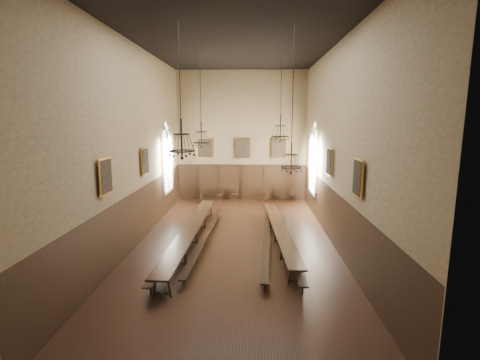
# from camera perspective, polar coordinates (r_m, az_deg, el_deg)

# --- Properties ---
(floor) EXTENTS (9.00, 18.00, 0.02)m
(floor) POSITION_cam_1_polar(r_m,az_deg,el_deg) (16.36, -0.76, -10.41)
(floor) COLOR black
(floor) RESTS_ON ground
(ceiling) EXTENTS (9.00, 18.00, 0.02)m
(ceiling) POSITION_cam_1_polar(r_m,az_deg,el_deg) (15.71, -0.84, 22.18)
(ceiling) COLOR black
(ceiling) RESTS_ON ground
(wall_back) EXTENTS (9.00, 0.02, 9.00)m
(wall_back) POSITION_cam_1_polar(r_m,az_deg,el_deg) (24.38, 0.29, 7.15)
(wall_back) COLOR #917A59
(wall_back) RESTS_ON ground
(wall_front) EXTENTS (9.00, 0.02, 9.00)m
(wall_front) POSITION_cam_1_polar(r_m,az_deg,el_deg) (6.47, -4.86, -0.51)
(wall_front) COLOR #917A59
(wall_front) RESTS_ON ground
(wall_left) EXTENTS (0.02, 18.00, 9.00)m
(wall_left) POSITION_cam_1_polar(r_m,az_deg,el_deg) (16.26, -16.95, 5.35)
(wall_left) COLOR #917A59
(wall_left) RESTS_ON ground
(wall_right) EXTENTS (0.02, 18.00, 9.00)m
(wall_right) POSITION_cam_1_polar(r_m,az_deg,el_deg) (15.82, 15.82, 5.29)
(wall_right) COLOR #917A59
(wall_right) RESTS_ON ground
(wainscot_panelling) EXTENTS (9.00, 18.00, 2.50)m
(wainscot_panelling) POSITION_cam_1_polar(r_m,az_deg,el_deg) (15.97, -0.77, -6.16)
(wainscot_panelling) COLOR black
(wainscot_panelling) RESTS_ON floor
(table_left) EXTENTS (0.97, 10.64, 0.83)m
(table_left) POSITION_cam_1_polar(r_m,az_deg,el_deg) (16.24, -8.01, -9.08)
(table_left) COLOR black
(table_left) RESTS_ON floor
(table_right) EXTENTS (1.16, 9.25, 0.72)m
(table_right) POSITION_cam_1_polar(r_m,az_deg,el_deg) (16.46, 6.54, -8.98)
(table_right) COLOR black
(table_right) RESTS_ON floor
(bench_left_outer) EXTENTS (0.34, 10.34, 0.47)m
(bench_left_outer) POSITION_cam_1_polar(r_m,az_deg,el_deg) (16.44, -9.65, -9.32)
(bench_left_outer) COLOR black
(bench_left_outer) RESTS_ON floor
(bench_left_inner) EXTENTS (0.61, 9.34, 0.42)m
(bench_left_inner) POSITION_cam_1_polar(r_m,az_deg,el_deg) (16.41, -5.67, -9.37)
(bench_left_inner) COLOR black
(bench_left_inner) RESTS_ON floor
(bench_right_inner) EXTENTS (0.80, 9.56, 0.43)m
(bench_right_inner) POSITION_cam_1_polar(r_m,az_deg,el_deg) (16.18, 4.41, -9.60)
(bench_right_inner) COLOR black
(bench_right_inner) RESTS_ON floor
(bench_right_outer) EXTENTS (0.61, 10.01, 0.45)m
(bench_right_outer) POSITION_cam_1_polar(r_m,az_deg,el_deg) (16.31, 8.46, -9.47)
(bench_right_outer) COLOR black
(bench_right_outer) RESTS_ON floor
(chair_1) EXTENTS (0.47, 0.47, 0.97)m
(chair_1) POSITION_cam_1_polar(r_m,az_deg,el_deg) (24.66, -5.73, -2.75)
(chair_1) COLOR black
(chair_1) RESTS_ON floor
(chair_2) EXTENTS (0.48, 0.48, 0.90)m
(chair_2) POSITION_cam_1_polar(r_m,az_deg,el_deg) (24.61, -3.21, -2.79)
(chair_2) COLOR black
(chair_2) RESTS_ON floor
(chair_3) EXTENTS (0.47, 0.47, 1.00)m
(chair_3) POSITION_cam_1_polar(r_m,az_deg,el_deg) (24.54, -0.85, -2.74)
(chair_3) COLOR black
(chair_3) RESTS_ON floor
(chair_5) EXTENTS (0.44, 0.44, 0.89)m
(chair_5) POSITION_cam_1_polar(r_m,az_deg,el_deg) (24.45, 3.65, -2.88)
(chair_5) COLOR black
(chair_5) RESTS_ON floor
(chair_6) EXTENTS (0.43, 0.43, 0.95)m
(chair_6) POSITION_cam_1_polar(r_m,az_deg,el_deg) (24.56, 6.12, -2.82)
(chair_6) COLOR black
(chair_6) RESTS_ON floor
(chair_7) EXTENTS (0.58, 0.58, 1.02)m
(chair_7) POSITION_cam_1_polar(r_m,az_deg,el_deg) (24.62, 8.61, -2.80)
(chair_7) COLOR black
(chair_7) RESTS_ON floor
(chandelier_back_left) EXTENTS (0.85, 0.85, 4.64)m
(chandelier_back_left) POSITION_cam_1_polar(r_m,az_deg,el_deg) (17.72, -6.37, 7.08)
(chandelier_back_left) COLOR black
(chandelier_back_left) RESTS_ON ceiling
(chandelier_back_right) EXTENTS (0.89, 0.89, 4.37)m
(chandelier_back_right) POSITION_cam_1_polar(r_m,az_deg,el_deg) (18.39, 6.63, 7.97)
(chandelier_back_right) COLOR black
(chandelier_back_right) RESTS_ON ceiling
(chandelier_front_left) EXTENTS (0.95, 0.95, 4.64)m
(chandelier_front_left) POSITION_cam_1_polar(r_m,az_deg,el_deg) (12.90, -9.57, 5.97)
(chandelier_front_left) COLOR black
(chandelier_front_left) RESTS_ON ceiling
(chandelier_front_right) EXTENTS (0.78, 0.78, 5.30)m
(chandelier_front_right) POSITION_cam_1_polar(r_m,az_deg,el_deg) (13.47, 8.41, 3.72)
(chandelier_front_right) COLOR black
(chandelier_front_right) RESTS_ON ceiling
(portrait_back_0) EXTENTS (1.10, 0.12, 1.40)m
(portrait_back_0) POSITION_cam_1_polar(r_m,az_deg,el_deg) (24.52, -5.83, 5.24)
(portrait_back_0) COLOR #BD832D
(portrait_back_0) RESTS_ON wall_back
(portrait_back_1) EXTENTS (1.10, 0.12, 1.40)m
(portrait_back_1) POSITION_cam_1_polar(r_m,az_deg,el_deg) (24.30, 0.28, 5.25)
(portrait_back_1) COLOR #BD832D
(portrait_back_1) RESTS_ON wall_back
(portrait_back_2) EXTENTS (1.10, 0.12, 1.40)m
(portrait_back_2) POSITION_cam_1_polar(r_m,az_deg,el_deg) (24.36, 6.43, 5.20)
(portrait_back_2) COLOR #BD832D
(portrait_back_2) RESTS_ON wall_back
(portrait_left_0) EXTENTS (0.12, 1.00, 1.30)m
(portrait_left_0) POSITION_cam_1_polar(r_m,az_deg,el_deg) (17.24, -15.34, 2.99)
(portrait_left_0) COLOR #BD832D
(portrait_left_0) RESTS_ON wall_left
(portrait_left_1) EXTENTS (0.12, 1.00, 1.30)m
(portrait_left_1) POSITION_cam_1_polar(r_m,az_deg,el_deg) (13.06, -21.20, 0.56)
(portrait_left_1) COLOR #BD832D
(portrait_left_1) RESTS_ON wall_left
(portrait_right_0) EXTENTS (0.12, 1.00, 1.30)m
(portrait_right_0) POSITION_cam_1_polar(r_m,az_deg,el_deg) (16.83, 14.47, 2.87)
(portrait_right_0) COLOR #BD832D
(portrait_right_0) RESTS_ON wall_right
(portrait_right_1) EXTENTS (0.12, 1.00, 1.30)m
(portrait_right_1) POSITION_cam_1_polar(r_m,az_deg,el_deg) (12.52, 18.80, 0.33)
(portrait_right_1) COLOR #BD832D
(portrait_right_1) RESTS_ON wall_right
(window_right) EXTENTS (0.20, 2.20, 4.60)m
(window_right) POSITION_cam_1_polar(r_m,az_deg,el_deg) (21.27, 12.01, 3.55)
(window_right) COLOR white
(window_right) RESTS_ON wall_right
(window_left) EXTENTS (0.20, 2.20, 4.60)m
(window_left) POSITION_cam_1_polar(r_m,az_deg,el_deg) (21.59, -11.88, 3.65)
(window_left) COLOR white
(window_left) RESTS_ON wall_left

